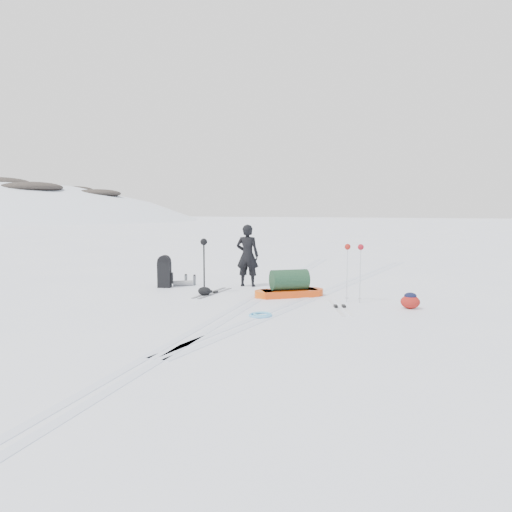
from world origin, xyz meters
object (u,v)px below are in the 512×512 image
(pulk_sled, at_px, (289,286))
(expedition_rucksack, at_px, (167,272))
(ski_poles_black, at_px, (204,249))
(skier, at_px, (247,255))

(pulk_sled, xyz_separation_m, expedition_rucksack, (-3.38, 0.17, 0.15))
(expedition_rucksack, bearing_deg, ski_poles_black, -40.68)
(skier, height_order, expedition_rucksack, skier)
(expedition_rucksack, bearing_deg, pulk_sled, -21.21)
(pulk_sled, relative_size, expedition_rucksack, 1.92)
(ski_poles_black, bearing_deg, skier, 89.20)
(skier, distance_m, pulk_sled, 1.92)
(skier, height_order, ski_poles_black, skier)
(skier, xyz_separation_m, pulk_sled, (1.48, -1.07, -0.57))
(pulk_sled, relative_size, ski_poles_black, 1.21)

